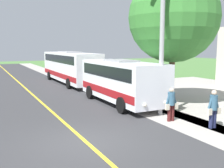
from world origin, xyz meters
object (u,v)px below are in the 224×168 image
object	(u,v)px
pedestrian_with_bags	(213,108)
pedestrian_waiting	(171,103)
shuttle_bus_front	(121,80)
tree_curbside	(174,17)
street_light_pole	(161,22)
transit_bus_rear	(70,66)

from	to	relation	value
pedestrian_with_bags	pedestrian_waiting	size ratio (longest dim) A/B	1.05
shuttle_bus_front	tree_curbside	bearing A→B (deg)	155.08
pedestrian_waiting	street_light_pole	bearing A→B (deg)	-97.32
pedestrian_with_bags	street_light_pole	bearing A→B (deg)	-75.09
transit_bus_rear	pedestrian_waiting	size ratio (longest dim) A/B	6.98
shuttle_bus_front	pedestrian_with_bags	bearing A→B (deg)	100.50
pedestrian_with_bags	tree_curbside	bearing A→B (deg)	-108.87
transit_bus_rear	tree_curbside	bearing A→B (deg)	103.43
transit_bus_rear	tree_curbside	size ratio (longest dim) A/B	1.40
pedestrian_waiting	tree_curbside	xyz separation A→B (m)	(-2.67, -3.32, 4.49)
shuttle_bus_front	tree_curbside	size ratio (longest dim) A/B	0.93
transit_bus_rear	shuttle_bus_front	bearing A→B (deg)	89.85
pedestrian_with_bags	tree_curbside	xyz separation A→B (m)	(-1.73, -5.05, 4.44)
shuttle_bus_front	pedestrian_with_bags	size ratio (longest dim) A/B	4.43
shuttle_bus_front	transit_bus_rear	distance (m)	10.73
transit_bus_rear	pedestrian_with_bags	distance (m)	17.20
transit_bus_rear	street_light_pole	bearing A→B (deg)	91.50
shuttle_bus_front	transit_bus_rear	size ratio (longest dim) A/B	0.66
shuttle_bus_front	street_light_pole	distance (m)	4.79
pedestrian_waiting	street_light_pole	xyz separation A→B (m)	(-0.16, -1.22, 3.95)
pedestrian_with_bags	shuttle_bus_front	bearing A→B (deg)	-79.50
pedestrian_waiting	tree_curbside	world-z (taller)	tree_curbside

